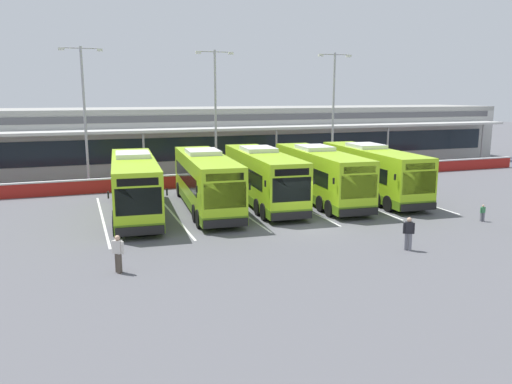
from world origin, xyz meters
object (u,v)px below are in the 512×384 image
at_px(lamp_post_centre, 215,107).
at_px(pedestrian_child, 483,212).
at_px(lamp_post_west, 84,108).
at_px(coach_bus_centre, 262,178).
at_px(coach_bus_leftmost, 135,186).
at_px(coach_bus_rightmost, 371,172).
at_px(lamp_post_east, 333,106).
at_px(coach_bus_left_centre, 206,182).
at_px(pedestrian_near_bin, 409,233).
at_px(pedestrian_in_dark_coat, 118,253).
at_px(coach_bus_right_centre, 319,175).

bearing_deg(lamp_post_centre, pedestrian_child, -60.77).
bearing_deg(lamp_post_west, coach_bus_centre, -44.04).
distance_m(coach_bus_leftmost, coach_bus_rightmost, 16.81).
bearing_deg(lamp_post_east, coach_bus_left_centre, -145.99).
height_order(coach_bus_centre, pedestrian_near_bin, coach_bus_centre).
distance_m(coach_bus_leftmost, lamp_post_west, 12.09).
bearing_deg(coach_bus_left_centre, lamp_post_east, 34.01).
height_order(pedestrian_in_dark_coat, lamp_post_west, lamp_post_west).
bearing_deg(pedestrian_near_bin, pedestrian_child, 22.83).
distance_m(coach_bus_leftmost, pedestrian_near_bin, 16.54).
xyz_separation_m(coach_bus_right_centre, pedestrian_near_bin, (-1.23, -11.79, -0.91)).
relative_size(coach_bus_centre, coach_bus_rightmost, 1.00).
distance_m(pedestrian_near_bin, lamp_post_west, 27.29).
bearing_deg(lamp_post_west, coach_bus_right_centre, -36.46).
bearing_deg(pedestrian_in_dark_coat, lamp_post_east, 44.01).
bearing_deg(coach_bus_centre, lamp_post_centre, 92.29).
bearing_deg(pedestrian_child, lamp_post_centre, 119.23).
xyz_separation_m(coach_bus_rightmost, pedestrian_child, (2.17, -8.54, -1.24)).
distance_m(coach_bus_leftmost, lamp_post_centre, 14.10).
height_order(coach_bus_leftmost, coach_bus_right_centre, same).
height_order(pedestrian_child, lamp_post_east, lamp_post_east).
distance_m(coach_bus_centre, coach_bus_right_centre, 4.10).
relative_size(pedestrian_in_dark_coat, pedestrian_child, 1.61).
relative_size(coach_bus_leftmost, lamp_post_west, 1.12).
distance_m(coach_bus_leftmost, coach_bus_left_centre, 4.53).
xyz_separation_m(pedestrian_child, lamp_post_west, (-21.39, 19.71, 5.75)).
distance_m(coach_bus_rightmost, pedestrian_near_bin, 12.95).
height_order(coach_bus_right_centre, lamp_post_west, lamp_post_west).
xyz_separation_m(pedestrian_near_bin, lamp_post_east, (7.57, 21.70, 5.42)).
bearing_deg(coach_bus_left_centre, pedestrian_near_bin, -60.11).
distance_m(coach_bus_rightmost, lamp_post_east, 11.15).
xyz_separation_m(pedestrian_in_dark_coat, lamp_post_centre, (10.05, 21.00, 5.42)).
bearing_deg(coach_bus_left_centre, pedestrian_child, -31.24).
bearing_deg(coach_bus_right_centre, coach_bus_centre, 172.92).
distance_m(coach_bus_leftmost, pedestrian_in_dark_coat, 10.62).
height_order(lamp_post_west, lamp_post_east, same).
bearing_deg(pedestrian_near_bin, coach_bus_leftmost, 133.66).
bearing_deg(pedestrian_in_dark_coat, lamp_post_centre, 64.44).
relative_size(pedestrian_in_dark_coat, lamp_post_east, 0.15).
height_order(lamp_post_centre, lamp_post_east, same).
bearing_deg(lamp_post_centre, lamp_post_east, -4.43).
relative_size(coach_bus_centre, lamp_post_centre, 1.12).
bearing_deg(lamp_post_east, coach_bus_leftmost, -152.79).
bearing_deg(coach_bus_rightmost, pedestrian_in_dark_coat, -151.40).
xyz_separation_m(coach_bus_right_centre, pedestrian_child, (6.35, -8.60, -1.24)).
distance_m(pedestrian_child, lamp_post_east, 19.38).
bearing_deg(pedestrian_near_bin, coach_bus_rightmost, 65.25).
xyz_separation_m(coach_bus_left_centre, lamp_post_east, (14.44, 9.75, 4.50)).
distance_m(lamp_post_west, lamp_post_east, 21.42).
height_order(coach_bus_leftmost, coach_bus_rightmost, same).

